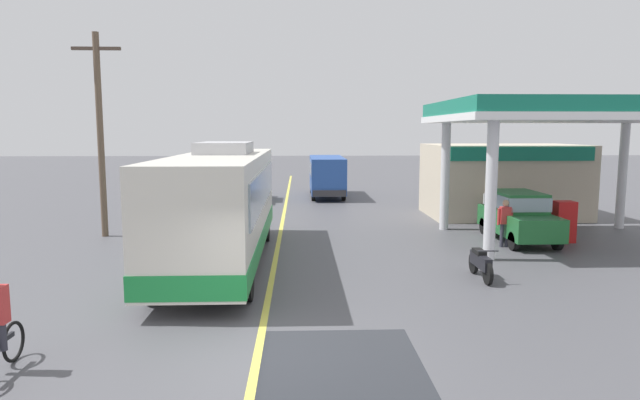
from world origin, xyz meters
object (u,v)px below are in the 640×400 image
object	(u,v)px
motorcycle_parked_forecourt	(480,263)
car_trailing_behind_bus	(249,183)
minibus_opposing_lane	(327,173)
pedestrian_near_pump	(505,221)
coach_bus_main	(222,207)
pedestrian_by_shop	(489,203)
car_at_pump	(518,214)

from	to	relation	value
motorcycle_parked_forecourt	car_trailing_behind_bus	xyz separation A→B (m)	(-7.92, 17.35, 0.57)
minibus_opposing_lane	pedestrian_near_pump	distance (m)	15.99
coach_bus_main	pedestrian_by_shop	world-z (taller)	coach_bus_main
car_at_pump	pedestrian_by_shop	xyz separation A→B (m)	(0.15, 3.52, -0.08)
coach_bus_main	minibus_opposing_lane	xyz separation A→B (m)	(4.06, 16.94, -0.25)
coach_bus_main	pedestrian_by_shop	distance (m)	12.41
car_at_pump	motorcycle_parked_forecourt	xyz separation A→B (m)	(-3.07, -5.09, -0.57)
car_trailing_behind_bus	car_at_pump	bearing A→B (deg)	-48.14
pedestrian_by_shop	motorcycle_parked_forecourt	bearing A→B (deg)	-110.54
minibus_opposing_lane	pedestrian_by_shop	bearing A→B (deg)	-58.16
coach_bus_main	motorcycle_parked_forecourt	bearing A→B (deg)	-16.26
coach_bus_main	motorcycle_parked_forecourt	distance (m)	7.75
pedestrian_by_shop	pedestrian_near_pump	bearing A→B (deg)	-102.73
coach_bus_main	car_at_pump	world-z (taller)	coach_bus_main
motorcycle_parked_forecourt	pedestrian_by_shop	distance (m)	9.20
motorcycle_parked_forecourt	car_trailing_behind_bus	distance (m)	19.08
pedestrian_near_pump	motorcycle_parked_forecourt	bearing A→B (deg)	-118.37
minibus_opposing_lane	car_at_pump	bearing A→B (deg)	-65.59
pedestrian_by_shop	car_at_pump	bearing A→B (deg)	-92.51
coach_bus_main	car_trailing_behind_bus	xyz separation A→B (m)	(-0.58, 15.21, -0.71)
car_at_pump	car_trailing_behind_bus	bearing A→B (deg)	131.86
pedestrian_near_pump	pedestrian_by_shop	world-z (taller)	same
pedestrian_by_shop	car_trailing_behind_bus	bearing A→B (deg)	141.87
coach_bus_main	pedestrian_near_pump	size ratio (longest dim) A/B	6.65
minibus_opposing_lane	pedestrian_near_pump	bearing A→B (deg)	-69.93
car_at_pump	minibus_opposing_lane	xyz separation A→B (m)	(-6.35, 13.99, 0.46)
minibus_opposing_lane	motorcycle_parked_forecourt	xyz separation A→B (m)	(3.28, -19.08, -1.03)
coach_bus_main	car_at_pump	bearing A→B (deg)	15.80
car_at_pump	pedestrian_by_shop	bearing A→B (deg)	87.49
car_at_pump	pedestrian_near_pump	size ratio (longest dim) A/B	2.53
minibus_opposing_lane	motorcycle_parked_forecourt	bearing A→B (deg)	-80.24
car_at_pump	pedestrian_near_pump	distance (m)	1.34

